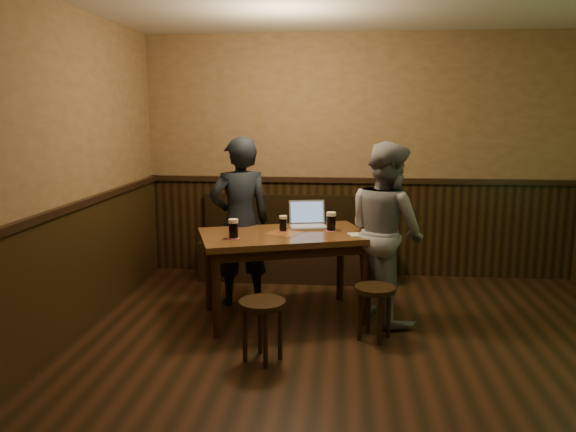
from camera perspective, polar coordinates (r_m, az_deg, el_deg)
The scene contains 12 objects.
room at distance 3.87m, azimuth 8.29°, elevation -0.26°, with size 5.04×6.04×2.84m.
bench at distance 6.55m, azimuth 0.80°, elevation -3.63°, with size 2.20×0.50×0.95m.
pub_table at distance 5.21m, azimuth -0.40°, elevation -2.90°, with size 1.72×1.31×0.82m.
stool_left at distance 4.39m, azimuth -2.61°, elevation -9.81°, with size 0.45×0.45×0.49m.
stool_right at distance 4.85m, azimuth 8.80°, elevation -8.16°, with size 0.44×0.44×0.47m.
pint_left at distance 4.98m, azimuth -5.56°, elevation -1.29°, with size 0.11×0.11×0.18m.
pint_mid at distance 5.25m, azimuth -0.50°, elevation -0.76°, with size 0.10×0.10×0.15m.
pint_right at distance 5.29m, azimuth 4.41°, elevation -0.55°, with size 0.12×0.12×0.18m.
laptop at distance 5.47m, azimuth 2.03°, elevation -0.43°, with size 0.40×0.35×0.25m.
menu at distance 5.18m, azimuth 7.41°, elevation -1.84°, with size 0.22×0.15×0.00m, color silver.
person_suit at distance 5.59m, azimuth -4.88°, elevation -0.58°, with size 0.61×0.40×1.68m, color black.
person_grey at distance 5.24m, azimuth 9.92°, elevation -1.61°, with size 0.81×0.63×1.66m, color gray.
Camera 1 is at (-0.19, -3.58, 1.92)m, focal length 35.00 mm.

